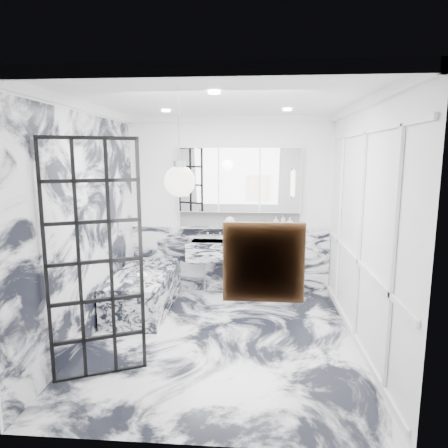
# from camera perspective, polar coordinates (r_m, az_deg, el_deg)

# --- Properties ---
(floor) EXTENTS (3.60, 3.60, 0.00)m
(floor) POSITION_cam_1_polar(r_m,az_deg,el_deg) (5.02, -0.55, -16.14)
(floor) COLOR silver
(floor) RESTS_ON ground
(ceiling) EXTENTS (3.60, 3.60, 0.00)m
(ceiling) POSITION_cam_1_polar(r_m,az_deg,el_deg) (4.56, -0.61, 17.38)
(ceiling) COLOR white
(ceiling) RESTS_ON wall_back
(wall_back) EXTENTS (3.60, 0.00, 3.60)m
(wall_back) POSITION_cam_1_polar(r_m,az_deg,el_deg) (6.37, 0.85, 2.57)
(wall_back) COLOR white
(wall_back) RESTS_ON floor
(wall_front) EXTENTS (3.60, 0.00, 3.60)m
(wall_front) POSITION_cam_1_polar(r_m,az_deg,el_deg) (2.84, -3.81, -6.45)
(wall_front) COLOR white
(wall_front) RESTS_ON floor
(wall_left) EXTENTS (0.00, 3.60, 3.60)m
(wall_left) POSITION_cam_1_polar(r_m,az_deg,el_deg) (4.99, -19.20, 0.05)
(wall_left) COLOR white
(wall_left) RESTS_ON floor
(wall_right) EXTENTS (0.00, 3.60, 3.60)m
(wall_right) POSITION_cam_1_polar(r_m,az_deg,el_deg) (4.73, 19.13, -0.46)
(wall_right) COLOR white
(wall_right) RESTS_ON floor
(marble_clad_back) EXTENTS (3.18, 0.05, 1.05)m
(marble_clad_back) POSITION_cam_1_polar(r_m,az_deg,el_deg) (6.51, 0.82, -5.12)
(marble_clad_back) COLOR silver
(marble_clad_back) RESTS_ON floor
(marble_clad_left) EXTENTS (0.02, 3.56, 2.68)m
(marble_clad_left) POSITION_cam_1_polar(r_m,az_deg,el_deg) (4.99, -19.01, -0.63)
(marble_clad_left) COLOR silver
(marble_clad_left) RESTS_ON floor
(panel_molding) EXTENTS (0.03, 3.40, 2.30)m
(panel_molding) POSITION_cam_1_polar(r_m,az_deg,el_deg) (4.74, 18.82, -1.65)
(panel_molding) COLOR white
(panel_molding) RESTS_ON floor
(soap_bottle_a) EXTENTS (0.09, 0.09, 0.19)m
(soap_bottle_a) POSITION_cam_1_polar(r_m,az_deg,el_deg) (6.31, 8.44, 0.41)
(soap_bottle_a) COLOR #8C5919
(soap_bottle_a) RESTS_ON ledge
(soap_bottle_b) EXTENTS (0.08, 0.08, 0.17)m
(soap_bottle_b) POSITION_cam_1_polar(r_m,az_deg,el_deg) (6.30, 7.40, 0.34)
(soap_bottle_b) COLOR #4C4C51
(soap_bottle_b) RESTS_ON ledge
(soap_bottle_c) EXTENTS (0.14, 0.14, 0.15)m
(soap_bottle_c) POSITION_cam_1_polar(r_m,az_deg,el_deg) (6.32, 9.38, 0.26)
(soap_bottle_c) COLOR silver
(soap_bottle_c) RESTS_ON ledge
(face_pot) EXTENTS (0.17, 0.17, 0.17)m
(face_pot) POSITION_cam_1_polar(r_m,az_deg,el_deg) (6.31, 0.84, 0.35)
(face_pot) COLOR white
(face_pot) RESTS_ON ledge
(amber_bottle) EXTENTS (0.04, 0.04, 0.10)m
(amber_bottle) POSITION_cam_1_polar(r_m,az_deg,el_deg) (6.30, 5.80, 0.06)
(amber_bottle) COLOR #8C5919
(amber_bottle) RESTS_ON ledge
(flower_vase) EXTENTS (0.07, 0.07, 0.12)m
(flower_vase) POSITION_cam_1_polar(r_m,az_deg,el_deg) (5.03, -11.64, -8.81)
(flower_vase) COLOR silver
(flower_vase) RESTS_ON bathtub
(crittall_door) EXTENTS (0.82, 0.40, 2.35)m
(crittall_door) POSITION_cam_1_polar(r_m,az_deg,el_deg) (4.08, -17.94, -5.17)
(crittall_door) COLOR black
(crittall_door) RESTS_ON floor
(artwork) EXTENTS (0.47, 0.05, 0.47)m
(artwork) POSITION_cam_1_polar(r_m,az_deg,el_deg) (2.84, 5.67, -5.47)
(artwork) COLOR #C68C14
(artwork) RESTS_ON wall_front
(pendant_light) EXTENTS (0.26, 0.26, 0.26)m
(pendant_light) POSITION_cam_1_polar(r_m,az_deg,el_deg) (3.35, -6.33, 6.08)
(pendant_light) COLOR white
(pendant_light) RESTS_ON ceiling
(trough_sink) EXTENTS (1.60, 0.45, 0.30)m
(trough_sink) POSITION_cam_1_polar(r_m,az_deg,el_deg) (6.24, 2.07, -3.84)
(trough_sink) COLOR silver
(trough_sink) RESTS_ON wall_back
(ledge) EXTENTS (1.90, 0.14, 0.04)m
(ledge) POSITION_cam_1_polar(r_m,az_deg,el_deg) (6.33, 2.15, -0.50)
(ledge) COLOR silver
(ledge) RESTS_ON wall_back
(subway_tile) EXTENTS (1.90, 0.03, 0.23)m
(subway_tile) POSITION_cam_1_polar(r_m,az_deg,el_deg) (6.37, 2.19, 0.80)
(subway_tile) COLOR white
(subway_tile) RESTS_ON wall_back
(mirror_cabinet) EXTENTS (1.90, 0.16, 1.00)m
(mirror_cabinet) POSITION_cam_1_polar(r_m,az_deg,el_deg) (6.24, 2.20, 6.30)
(mirror_cabinet) COLOR white
(mirror_cabinet) RESTS_ON wall_back
(sconce_left) EXTENTS (0.07, 0.07, 0.40)m
(sconce_left) POSITION_cam_1_polar(r_m,az_deg,el_deg) (6.24, -5.42, 5.89)
(sconce_left) COLOR white
(sconce_left) RESTS_ON mirror_cabinet
(sconce_right) EXTENTS (0.07, 0.07, 0.40)m
(sconce_right) POSITION_cam_1_polar(r_m,az_deg,el_deg) (6.17, 9.83, 5.75)
(sconce_right) COLOR white
(sconce_right) RESTS_ON mirror_cabinet
(bathtub) EXTENTS (0.75, 1.65, 0.55)m
(bathtub) POSITION_cam_1_polar(r_m,az_deg,el_deg) (5.94, -11.29, -9.30)
(bathtub) COLOR silver
(bathtub) RESTS_ON floor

